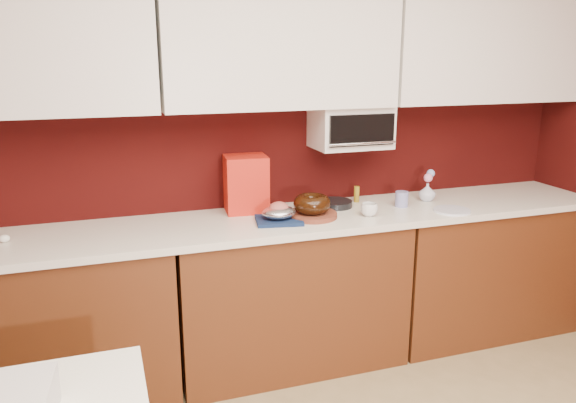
% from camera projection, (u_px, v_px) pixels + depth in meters
% --- Properties ---
extents(wall_back, '(4.00, 0.02, 2.50)m').
position_uv_depth(wall_back, '(272.00, 148.00, 3.37)').
color(wall_back, '#320806').
rests_on(wall_back, floor).
extents(base_cabinet_left, '(1.31, 0.58, 0.86)m').
position_uv_depth(base_cabinet_left, '(43.00, 328.00, 2.89)').
color(base_cabinet_left, '#542810').
rests_on(base_cabinet_left, floor).
extents(base_cabinet_center, '(1.31, 0.58, 0.86)m').
position_uv_depth(base_cabinet_center, '(288.00, 294.00, 3.30)').
color(base_cabinet_center, '#542810').
rests_on(base_cabinet_center, floor).
extents(base_cabinet_right, '(1.31, 0.58, 0.86)m').
position_uv_depth(base_cabinet_right, '(478.00, 267.00, 3.71)').
color(base_cabinet_right, '#542810').
rests_on(base_cabinet_right, floor).
extents(countertop, '(4.00, 0.62, 0.04)m').
position_uv_depth(countertop, '(288.00, 221.00, 3.19)').
color(countertop, silver).
rests_on(countertop, base_cabinet_center).
extents(upper_cabinet_left, '(1.31, 0.33, 0.70)m').
position_uv_depth(upper_cabinet_left, '(12.00, 42.00, 2.66)').
color(upper_cabinet_left, white).
rests_on(upper_cabinet_left, wall_back).
extents(upper_cabinet_center, '(1.31, 0.33, 0.70)m').
position_uv_depth(upper_cabinet_center, '(280.00, 44.00, 3.07)').
color(upper_cabinet_center, white).
rests_on(upper_cabinet_center, wall_back).
extents(upper_cabinet_right, '(1.31, 0.33, 0.70)m').
position_uv_depth(upper_cabinet_right, '(484.00, 45.00, 3.48)').
color(upper_cabinet_right, white).
rests_on(upper_cabinet_right, wall_back).
extents(toaster_oven, '(0.45, 0.30, 0.25)m').
position_uv_depth(toaster_oven, '(350.00, 127.00, 3.35)').
color(toaster_oven, white).
rests_on(toaster_oven, upper_cabinet_center).
extents(toaster_oven_door, '(0.40, 0.02, 0.18)m').
position_uv_depth(toaster_oven_door, '(362.00, 130.00, 3.20)').
color(toaster_oven_door, black).
rests_on(toaster_oven_door, toaster_oven).
extents(toaster_oven_handle, '(0.42, 0.02, 0.02)m').
position_uv_depth(toaster_oven_handle, '(363.00, 144.00, 3.21)').
color(toaster_oven_handle, silver).
rests_on(toaster_oven_handle, toaster_oven).
extents(cake_base, '(0.35, 0.35, 0.03)m').
position_uv_depth(cake_base, '(312.00, 215.00, 3.18)').
color(cake_base, brown).
rests_on(cake_base, countertop).
extents(bundt_cake, '(0.23, 0.23, 0.09)m').
position_uv_depth(bundt_cake, '(312.00, 204.00, 3.16)').
color(bundt_cake, black).
rests_on(bundt_cake, cake_base).
extents(navy_towel, '(0.29, 0.25, 0.02)m').
position_uv_depth(navy_towel, '(279.00, 220.00, 3.09)').
color(navy_towel, '#132347').
rests_on(navy_towel, countertop).
extents(foil_ham_nest, '(0.23, 0.22, 0.07)m').
position_uv_depth(foil_ham_nest, '(279.00, 212.00, 3.08)').
color(foil_ham_nest, silver).
rests_on(foil_ham_nest, navy_towel).
extents(roasted_ham, '(0.12, 0.11, 0.07)m').
position_uv_depth(roasted_ham, '(279.00, 208.00, 3.07)').
color(roasted_ham, '#B15951').
rests_on(roasted_ham, foil_ham_nest).
extents(pandoro_box, '(0.26, 0.24, 0.33)m').
position_uv_depth(pandoro_box, '(246.00, 184.00, 3.27)').
color(pandoro_box, '#A80B16').
rests_on(pandoro_box, countertop).
extents(dark_pan, '(0.27, 0.27, 0.04)m').
position_uv_depth(dark_pan, '(335.00, 204.00, 3.40)').
color(dark_pan, black).
rests_on(dark_pan, countertop).
extents(coffee_mug, '(0.11, 0.11, 0.09)m').
position_uv_depth(coffee_mug, '(369.00, 208.00, 3.19)').
color(coffee_mug, silver).
rests_on(coffee_mug, countertop).
extents(blue_jar, '(0.10, 0.10, 0.09)m').
position_uv_depth(blue_jar, '(402.00, 199.00, 3.39)').
color(blue_jar, navy).
rests_on(blue_jar, countertop).
extents(flower_vase, '(0.11, 0.11, 0.13)m').
position_uv_depth(flower_vase, '(427.00, 191.00, 3.52)').
color(flower_vase, silver).
rests_on(flower_vase, countertop).
extents(flower_pink, '(0.06, 0.06, 0.06)m').
position_uv_depth(flower_pink, '(428.00, 178.00, 3.50)').
color(flower_pink, pink).
rests_on(flower_pink, flower_vase).
extents(flower_blue, '(0.05, 0.05, 0.05)m').
position_uv_depth(flower_blue, '(431.00, 173.00, 3.52)').
color(flower_blue, '#889EDA').
rests_on(flower_blue, flower_vase).
extents(china_plate, '(0.27, 0.27, 0.01)m').
position_uv_depth(china_plate, '(452.00, 210.00, 3.30)').
color(china_plate, white).
rests_on(china_plate, countertop).
extents(amber_bottle, '(0.05, 0.05, 0.10)m').
position_uv_depth(amber_bottle, '(357.00, 194.00, 3.50)').
color(amber_bottle, olive).
rests_on(amber_bottle, countertop).
extents(egg_right, '(0.06, 0.05, 0.04)m').
position_uv_depth(egg_right, '(4.00, 239.00, 2.75)').
color(egg_right, white).
rests_on(egg_right, countertop).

